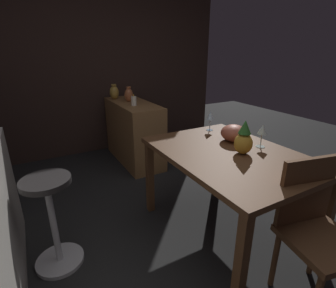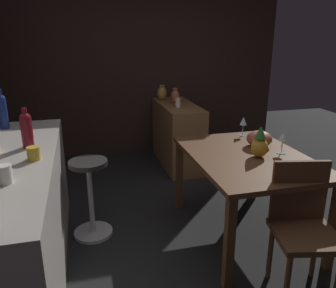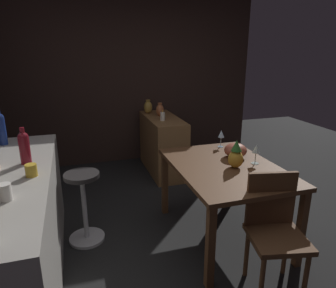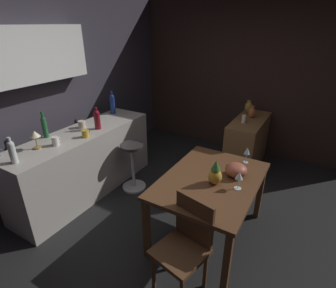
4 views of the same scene
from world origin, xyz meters
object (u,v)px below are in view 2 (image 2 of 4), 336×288
(pineapple_centerpiece, at_px, (260,144))
(vase_brass, at_px, (162,93))
(cup_mustard, at_px, (33,153))
(vase_copper, at_px, (175,96))
(bar_stool, at_px, (91,196))
(wine_bottle_ruby, at_px, (26,128))
(wine_glass_right, at_px, (283,138))
(fruit_bowl, at_px, (259,139))
(dining_table, at_px, (247,164))
(wine_bottle_cobalt, at_px, (2,110))
(sideboard_cabinet, at_px, (178,135))
(chair_near_window, at_px, (303,224))
(pillar_candle_tall, at_px, (178,103))
(wine_glass_left, at_px, (243,122))
(cup_white, at_px, (5,174))

(pineapple_centerpiece, bearing_deg, vase_brass, 7.07)
(cup_mustard, distance_m, vase_copper, 2.53)
(bar_stool, relative_size, wine_bottle_ruby, 2.36)
(pineapple_centerpiece, bearing_deg, cup_mustard, 92.44)
(wine_glass_right, distance_m, fruit_bowl, 0.24)
(dining_table, relative_size, wine_bottle_cobalt, 3.69)
(pineapple_centerpiece, bearing_deg, sideboard_cabinet, 4.44)
(bar_stool, xyz_separation_m, wine_bottle_cobalt, (0.43, 0.68, 0.69))
(chair_near_window, distance_m, vase_copper, 2.61)
(vase_copper, bearing_deg, wine_bottle_ruby, 137.40)
(bar_stool, distance_m, wine_bottle_ruby, 0.81)
(wine_bottle_ruby, relative_size, pillar_candle_tall, 2.10)
(cup_mustard, distance_m, vase_brass, 2.67)
(wine_bottle_cobalt, xyz_separation_m, cup_mustard, (-0.89, -0.33, -0.12))
(cup_mustard, bearing_deg, dining_table, -85.12)
(bar_stool, height_order, wine_glass_right, wine_glass_right)
(vase_copper, bearing_deg, vase_brass, 25.52)
(bar_stool, distance_m, wine_glass_left, 1.58)
(wine_glass_left, bearing_deg, vase_copper, 12.47)
(wine_glass_left, height_order, fruit_bowl, wine_glass_left)
(dining_table, height_order, vase_copper, vase_copper)
(vase_brass, bearing_deg, bar_stool, 149.43)
(wine_glass_left, xyz_separation_m, wine_bottle_ruby, (-0.37, 1.89, 0.16))
(dining_table, relative_size, wine_glass_right, 7.05)
(pillar_candle_tall, xyz_separation_m, vase_copper, (0.28, -0.04, 0.03))
(bar_stool, xyz_separation_m, pillar_candle_tall, (1.27, -1.14, 0.51))
(sideboard_cabinet, distance_m, bar_stool, 1.89)
(wine_bottle_ruby, xyz_separation_m, pillar_candle_tall, (1.45, -1.55, -0.16))
(chair_near_window, height_order, wine_bottle_cobalt, wine_bottle_cobalt)
(pillar_candle_tall, bearing_deg, wine_bottle_ruby, 133.09)
(bar_stool, height_order, fruit_bowl, fruit_bowl)
(wine_bottle_cobalt, bearing_deg, fruit_bowl, -104.83)
(fruit_bowl, xyz_separation_m, vase_copper, (1.70, 0.29, 0.10))
(wine_bottle_ruby, xyz_separation_m, vase_brass, (1.98, -1.48, -0.13))
(fruit_bowl, bearing_deg, cup_mustard, 99.92)
(cup_white, bearing_deg, dining_table, -74.27)
(wine_bottle_cobalt, distance_m, cup_white, 1.26)
(wine_bottle_ruby, bearing_deg, sideboard_cabinet, -44.39)
(pineapple_centerpiece, height_order, fruit_bowl, pineapple_centerpiece)
(fruit_bowl, xyz_separation_m, wine_bottle_cobalt, (0.57, 2.15, 0.25))
(sideboard_cabinet, bearing_deg, wine_bottle_ruby, 135.61)
(sideboard_cabinet, bearing_deg, chair_near_window, -176.62)
(pineapple_centerpiece, relative_size, wine_bottle_ruby, 0.88)
(wine_glass_left, bearing_deg, wine_bottle_ruby, 101.14)
(fruit_bowl, bearing_deg, wine_glass_left, -1.77)
(chair_near_window, distance_m, cup_mustard, 1.83)
(chair_near_window, bearing_deg, pillar_candle_tall, 5.00)
(sideboard_cabinet, relative_size, chair_near_window, 1.23)
(wine_glass_right, height_order, fruit_bowl, wine_glass_right)
(vase_copper, bearing_deg, cup_mustard, 142.87)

